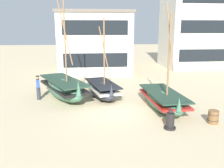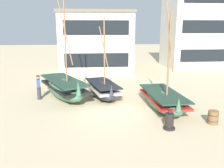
{
  "view_description": "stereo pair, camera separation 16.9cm",
  "coord_description": "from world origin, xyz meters",
  "px_view_note": "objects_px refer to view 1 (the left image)",
  "views": [
    {
      "loc": [
        -1.5,
        -13.7,
        4.84
      ],
      "look_at": [
        0.0,
        1.0,
        1.4
      ],
      "focal_mm": 38.56,
      "sensor_mm": 36.0,
      "label": 1
    },
    {
      "loc": [
        -1.33,
        -13.71,
        4.84
      ],
      "look_at": [
        0.0,
        1.0,
        1.4
      ],
      "focal_mm": 38.56,
      "sensor_mm": 36.0,
      "label": 2
    }
  ],
  "objects_px": {
    "fishing_boat_far_right": "(102,89)",
    "wooden_barrel": "(213,117)",
    "fisherman_by_hull": "(38,88)",
    "harbor_building_main": "(95,42)",
    "harbor_building_annex": "(198,27)",
    "fishing_boat_near_left": "(163,100)",
    "fishing_boat_centre_large": "(64,88)",
    "capstan_winch": "(170,121)"
  },
  "relations": [
    {
      "from": "fishing_boat_near_left",
      "to": "fisherman_by_hull",
      "type": "xyz_separation_m",
      "value": [
        -7.94,
        2.81,
        0.24
      ]
    },
    {
      "from": "fishing_boat_centre_large",
      "to": "fishing_boat_far_right",
      "type": "distance_m",
      "value": 2.7
    },
    {
      "from": "harbor_building_main",
      "to": "harbor_building_annex",
      "type": "xyz_separation_m",
      "value": [
        13.1,
        2.94,
        1.68
      ]
    },
    {
      "from": "fishing_boat_far_right",
      "to": "harbor_building_annex",
      "type": "bearing_deg",
      "value": 45.61
    },
    {
      "from": "fisherman_by_hull",
      "to": "harbor_building_main",
      "type": "bearing_deg",
      "value": 67.54
    },
    {
      "from": "harbor_building_main",
      "to": "fishing_boat_centre_large",
      "type": "bearing_deg",
      "value": -103.94
    },
    {
      "from": "fishing_boat_near_left",
      "to": "fishing_boat_far_right",
      "type": "relative_size",
      "value": 1.13
    },
    {
      "from": "harbor_building_main",
      "to": "harbor_building_annex",
      "type": "height_order",
      "value": "harbor_building_annex"
    },
    {
      "from": "fisherman_by_hull",
      "to": "harbor_building_main",
      "type": "distance_m",
      "value": 11.34
    },
    {
      "from": "harbor_building_annex",
      "to": "wooden_barrel",
      "type": "bearing_deg",
      "value": -112.05
    },
    {
      "from": "harbor_building_main",
      "to": "fisherman_by_hull",
      "type": "bearing_deg",
      "value": -112.46
    },
    {
      "from": "harbor_building_main",
      "to": "harbor_building_annex",
      "type": "distance_m",
      "value": 13.53
    },
    {
      "from": "fishing_boat_near_left",
      "to": "harbor_building_annex",
      "type": "height_order",
      "value": "harbor_building_annex"
    },
    {
      "from": "wooden_barrel",
      "to": "harbor_building_annex",
      "type": "bearing_deg",
      "value": 67.95
    },
    {
      "from": "fishing_boat_far_right",
      "to": "capstan_winch",
      "type": "relative_size",
      "value": 5.54
    },
    {
      "from": "fishing_boat_centre_large",
      "to": "fishing_boat_far_right",
      "type": "height_order",
      "value": "fishing_boat_centre_large"
    },
    {
      "from": "fishing_boat_centre_large",
      "to": "capstan_winch",
      "type": "distance_m",
      "value": 8.16
    },
    {
      "from": "fisherman_by_hull",
      "to": "wooden_barrel",
      "type": "xyz_separation_m",
      "value": [
        9.84,
        -5.3,
        -0.48
      ]
    },
    {
      "from": "fishing_boat_near_left",
      "to": "fisherman_by_hull",
      "type": "bearing_deg",
      "value": 160.52
    },
    {
      "from": "fishing_boat_far_right",
      "to": "wooden_barrel",
      "type": "relative_size",
      "value": 7.87
    },
    {
      "from": "fishing_boat_centre_large",
      "to": "wooden_barrel",
      "type": "distance_m",
      "value": 9.77
    },
    {
      "from": "fishing_boat_near_left",
      "to": "fishing_boat_far_right",
      "type": "xyz_separation_m",
      "value": [
        -3.53,
        2.78,
        0.03
      ]
    },
    {
      "from": "harbor_building_main",
      "to": "harbor_building_annex",
      "type": "relative_size",
      "value": 0.79
    },
    {
      "from": "fisherman_by_hull",
      "to": "wooden_barrel",
      "type": "bearing_deg",
      "value": -28.32
    },
    {
      "from": "fishing_boat_far_right",
      "to": "capstan_winch",
      "type": "bearing_deg",
      "value": -62.61
    },
    {
      "from": "fisherman_by_hull",
      "to": "capstan_winch",
      "type": "xyz_separation_m",
      "value": [
        7.38,
        -5.76,
        -0.43
      ]
    },
    {
      "from": "capstan_winch",
      "to": "harbor_building_main",
      "type": "relative_size",
      "value": 0.13
    },
    {
      "from": "fishing_boat_centre_large",
      "to": "harbor_building_annex",
      "type": "xyz_separation_m",
      "value": [
        15.61,
        13.06,
        4.25
      ]
    },
    {
      "from": "fishing_boat_centre_large",
      "to": "wooden_barrel",
      "type": "relative_size",
      "value": 10.48
    },
    {
      "from": "capstan_winch",
      "to": "wooden_barrel",
      "type": "distance_m",
      "value": 2.5
    },
    {
      "from": "fishing_boat_centre_large",
      "to": "fishing_boat_near_left",
      "type": "bearing_deg",
      "value": -25.06
    },
    {
      "from": "fishing_boat_far_right",
      "to": "harbor_building_main",
      "type": "height_order",
      "value": "harbor_building_main"
    },
    {
      "from": "fishing_boat_far_right",
      "to": "wooden_barrel",
      "type": "bearing_deg",
      "value": -44.16
    },
    {
      "from": "fishing_boat_near_left",
      "to": "harbor_building_main",
      "type": "relative_size",
      "value": 0.79
    },
    {
      "from": "fishing_boat_near_left",
      "to": "harbor_building_main",
      "type": "height_order",
      "value": "harbor_building_main"
    },
    {
      "from": "fishing_boat_far_right",
      "to": "wooden_barrel",
      "type": "xyz_separation_m",
      "value": [
        5.43,
        -5.27,
        -0.27
      ]
    },
    {
      "from": "wooden_barrel",
      "to": "harbor_building_annex",
      "type": "height_order",
      "value": "harbor_building_annex"
    },
    {
      "from": "capstan_winch",
      "to": "fishing_boat_centre_large",
      "type": "bearing_deg",
      "value": 134.02
    },
    {
      "from": "wooden_barrel",
      "to": "fishing_boat_far_right",
      "type": "bearing_deg",
      "value": 135.84
    },
    {
      "from": "wooden_barrel",
      "to": "fishing_boat_near_left",
      "type": "bearing_deg",
      "value": 127.29
    },
    {
      "from": "fishing_boat_near_left",
      "to": "fishing_boat_centre_large",
      "type": "xyz_separation_m",
      "value": [
        -6.23,
        2.91,
        0.16
      ]
    },
    {
      "from": "fishing_boat_centre_large",
      "to": "capstan_winch",
      "type": "relative_size",
      "value": 7.38
    }
  ]
}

